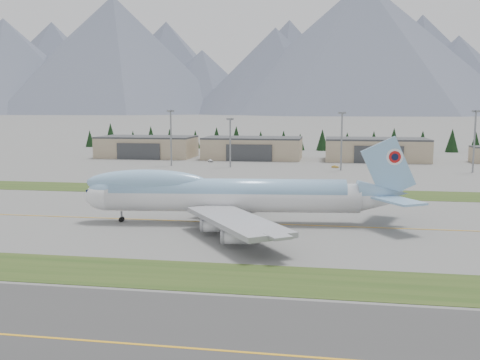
% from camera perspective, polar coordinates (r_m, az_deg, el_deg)
% --- Properties ---
extents(ground, '(7000.00, 7000.00, 0.00)m').
position_cam_1_polar(ground, '(118.49, -1.54, -4.55)').
color(ground, '#5F5F5D').
rests_on(ground, ground).
extents(grass_strip_near, '(400.00, 14.00, 0.08)m').
position_cam_1_polar(grass_strip_near, '(82.71, -6.59, -10.03)').
color(grass_strip_near, '#284217').
rests_on(grass_strip_near, ground).
extents(grass_strip_far, '(400.00, 18.00, 0.08)m').
position_cam_1_polar(grass_strip_far, '(162.16, 1.46, -1.23)').
color(grass_strip_far, '#284217').
rests_on(grass_strip_far, ground).
extents(asphalt_taxiway, '(400.00, 32.00, 0.04)m').
position_cam_1_polar(asphalt_taxiway, '(61.51, -12.99, -16.60)').
color(asphalt_taxiway, '#313131').
rests_on(asphalt_taxiway, ground).
extents(taxiway_line_main, '(400.00, 0.40, 0.02)m').
position_cam_1_polar(taxiway_line_main, '(118.49, -1.54, -4.55)').
color(taxiway_line_main, gold).
rests_on(taxiway_line_main, ground).
extents(taxiway_line_near, '(400.00, 0.40, 0.02)m').
position_cam_1_polar(taxiway_line_near, '(61.51, -12.99, -16.60)').
color(taxiway_line_near, gold).
rests_on(taxiway_line_near, ground).
extents(boeing_747_freighter, '(73.25, 62.75, 19.25)m').
position_cam_1_polar(boeing_747_freighter, '(116.92, -1.22, -1.55)').
color(boeing_747_freighter, white).
rests_on(boeing_747_freighter, ground).
extents(hangar_left, '(48.00, 26.60, 10.80)m').
position_cam_1_polar(hangar_left, '(279.87, -9.87, 3.52)').
color(hangar_left, tan).
rests_on(hangar_left, ground).
extents(hangar_center, '(48.00, 26.60, 10.80)m').
position_cam_1_polar(hangar_center, '(266.90, 1.37, 3.44)').
color(hangar_center, tan).
rests_on(hangar_center, ground).
extents(hangar_right, '(48.00, 26.60, 10.80)m').
position_cam_1_polar(hangar_right, '(265.34, 14.33, 3.17)').
color(hangar_right, tan).
rests_on(hangar_right, ground).
extents(floodlight_masts, '(150.38, 9.05, 24.30)m').
position_cam_1_polar(floodlight_masts, '(222.44, 11.00, 5.19)').
color(floodlight_masts, gray).
rests_on(floodlight_masts, ground).
extents(service_vehicle_a, '(3.03, 4.18, 1.32)m').
position_cam_1_polar(service_vehicle_a, '(251.37, -3.18, 1.93)').
color(service_vehicle_a, silver).
rests_on(service_vehicle_a, ground).
extents(service_vehicle_b, '(3.33, 1.83, 1.04)m').
position_cam_1_polar(service_vehicle_b, '(229.72, 10.12, 1.28)').
color(service_vehicle_b, gold).
rests_on(service_vehicle_b, ground).
extents(service_vehicle_c, '(2.68, 4.52, 1.23)m').
position_cam_1_polar(service_vehicle_c, '(247.06, 15.55, 1.56)').
color(service_vehicle_c, silver).
rests_on(service_vehicle_c, ground).
extents(conifer_belt, '(272.64, 15.45, 15.73)m').
position_cam_1_polar(conifer_belt, '(328.08, 6.18, 4.39)').
color(conifer_belt, black).
rests_on(conifer_belt, ground).
extents(mountain_ridge_front, '(4336.78, 1336.74, 529.06)m').
position_cam_1_polar(mountain_ridge_front, '(2292.91, 8.60, 13.02)').
color(mountain_ridge_front, '#4E5669').
rests_on(mountain_ridge_front, ground).
extents(mountain_ridge_rear, '(4528.80, 1072.82, 536.41)m').
position_cam_1_polar(mountain_ridge_rear, '(3025.32, 11.58, 12.12)').
color(mountain_ridge_rear, '#4E5669').
rests_on(mountain_ridge_rear, ground).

